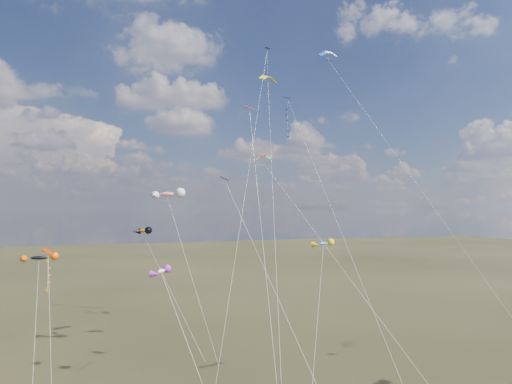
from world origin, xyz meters
name	(u,v)px	position (x,y,z in m)	size (l,w,h in m)	color
diamond_black_high	(292,128)	(9.79, 30.31, 28.76)	(1.27, 29.28, 33.86)	black
diamond_navy_tall	(264,80)	(7.28, 35.12, 36.79)	(15.09, 24.96, 42.88)	#0D1D47
diamond_black_mid	(250,234)	(-3.68, 9.11, 14.86)	(4.74, 18.21, 20.34)	black
diamond_red_low	(48,275)	(-21.34, 20.93, 10.37)	(1.85, 7.74, 13.03)	#A42300
diamond_orange_center	(258,192)	(-3.39, 7.70, 18.62)	(3.13, 15.83, 27.35)	red
parafoil_yellow	(268,78)	(3.77, 24.18, 33.89)	(8.43, 22.99, 34.71)	gold
parafoil_blue_white	(330,55)	(10.17, 19.52, 36.11)	(14.84, 20.42, 37.01)	blue
parafoil_tricolor	(266,158)	(0.56, 16.45, 22.61)	(11.60, 17.21, 23.34)	yellow
novelty_black_orange	(39,258)	(-22.62, 24.70, 11.79)	(3.47, 10.70, 12.33)	black
novelty_orange_black	(143,231)	(-11.14, 30.84, 14.21)	(7.30, 11.75, 14.80)	orange
novelty_white_purple	(162,272)	(-11.84, 6.19, 12.24)	(4.97, 7.10, 12.66)	silver
novelty_redwhite_stripe	(167,194)	(-8.43, 27.70, 18.92)	(6.43, 10.53, 19.70)	red
novelty_blue_yellow	(323,244)	(5.44, 12.44, 13.49)	(6.27, 7.79, 13.98)	blue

